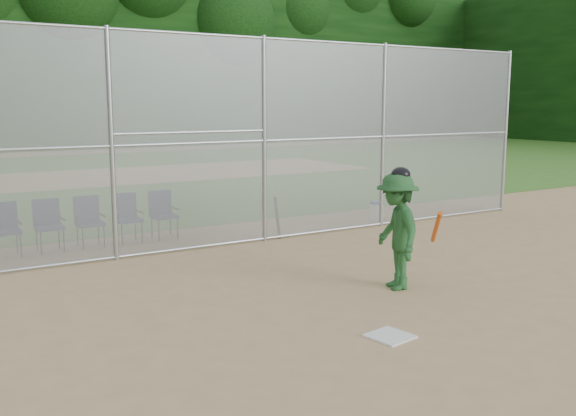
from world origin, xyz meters
TOP-DOWN VIEW (x-y plane):
  - ground at (0.00, 0.00)m, footprint 100.00×100.00m
  - grass_strip at (0.00, 18.00)m, footprint 100.00×100.00m
  - dirt_patch_far at (0.00, 18.00)m, footprint 24.00×24.00m
  - backstop_fence at (0.00, 5.00)m, footprint 16.09×0.09m
  - treeline at (0.00, 20.00)m, footprint 81.00×60.00m
  - home_plate at (-0.40, -0.43)m, footprint 0.54×0.54m
  - batter_at_plate at (1.01, 1.09)m, footprint 1.13×1.34m
  - water_cooler at (4.37, 5.60)m, footprint 0.35×0.35m
  - spare_bats at (1.23, 5.15)m, footprint 0.36×0.24m
  - chair_3 at (-3.59, 6.28)m, footprint 0.54×0.52m
  - chair_4 at (-2.85, 6.28)m, footprint 0.54×0.52m
  - chair_5 at (-2.10, 6.28)m, footprint 0.54×0.52m
  - chair_6 at (-1.36, 6.28)m, footprint 0.54×0.52m
  - chair_7 at (-0.61, 6.28)m, footprint 0.54×0.52m

SIDE VIEW (x-z plane):
  - ground at x=0.00m, z-range 0.00..0.00m
  - grass_strip at x=0.00m, z-range 0.01..0.01m
  - dirt_patch_far at x=0.00m, z-range 0.01..0.01m
  - home_plate at x=-0.40m, z-range 0.00..0.02m
  - water_cooler at x=4.37m, z-range 0.00..0.45m
  - spare_bats at x=1.23m, z-range 0.00..0.85m
  - chair_3 at x=-3.59m, z-range 0.00..0.96m
  - chair_4 at x=-2.85m, z-range 0.00..0.96m
  - chair_5 at x=-2.10m, z-range 0.00..0.96m
  - chair_6 at x=-1.36m, z-range 0.00..0.96m
  - chair_7 at x=-0.61m, z-range 0.00..0.96m
  - batter_at_plate at x=1.01m, z-range -0.03..1.78m
  - backstop_fence at x=0.00m, z-range 0.07..4.07m
  - treeline at x=0.00m, z-range 0.00..11.00m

